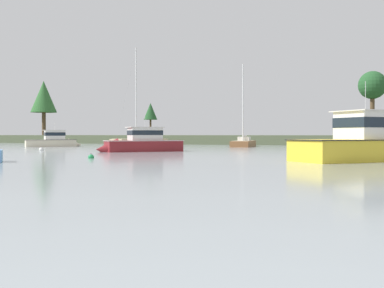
{
  "coord_description": "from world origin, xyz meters",
  "views": [
    {
      "loc": [
        11.61,
        -6.57,
        1.57
      ],
      "look_at": [
        -4.75,
        31.33,
        0.76
      ],
      "focal_mm": 44.67,
      "sensor_mm": 36.0,
      "label": 1
    }
  ],
  "objects_px": {
    "mooring_buoy_green": "(91,157)",
    "sailboat_sand": "(140,143)",
    "mooring_buoy_white": "(41,150)",
    "sailboat_wood": "(244,145)",
    "cruiser_maroon": "(137,146)",
    "cruiser_yellow": "(375,150)",
    "cruiser_cream": "(56,143)"
  },
  "relations": [
    {
      "from": "sailboat_sand",
      "to": "mooring_buoy_green",
      "type": "xyz_separation_m",
      "value": [
        16.19,
        -35.05,
        -0.22
      ]
    },
    {
      "from": "cruiser_maroon",
      "to": "mooring_buoy_white",
      "type": "height_order",
      "value": "cruiser_maroon"
    },
    {
      "from": "mooring_buoy_white",
      "to": "cruiser_yellow",
      "type": "bearing_deg",
      "value": -11.08
    },
    {
      "from": "sailboat_wood",
      "to": "mooring_buoy_green",
      "type": "xyz_separation_m",
      "value": [
        -0.09,
        -33.76,
        -0.17
      ]
    },
    {
      "from": "cruiser_cream",
      "to": "mooring_buoy_white",
      "type": "bearing_deg",
      "value": -55.77
    },
    {
      "from": "sailboat_wood",
      "to": "cruiser_cream",
      "type": "xyz_separation_m",
      "value": [
        -22.36,
        -10.08,
        0.29
      ]
    },
    {
      "from": "cruiser_maroon",
      "to": "cruiser_yellow",
      "type": "bearing_deg",
      "value": -19.59
    },
    {
      "from": "cruiser_yellow",
      "to": "mooring_buoy_white",
      "type": "relative_size",
      "value": 18.78
    },
    {
      "from": "sailboat_wood",
      "to": "cruiser_yellow",
      "type": "height_order",
      "value": "sailboat_wood"
    },
    {
      "from": "cruiser_yellow",
      "to": "mooring_buoy_green",
      "type": "xyz_separation_m",
      "value": [
        -17.4,
        -4.69,
        -0.56
      ]
    },
    {
      "from": "cruiser_maroon",
      "to": "cruiser_cream",
      "type": "height_order",
      "value": "cruiser_maroon"
    },
    {
      "from": "cruiser_cream",
      "to": "mooring_buoy_white",
      "type": "height_order",
      "value": "cruiser_cream"
    },
    {
      "from": "cruiser_cream",
      "to": "mooring_buoy_white",
      "type": "distance_m",
      "value": 15.67
    },
    {
      "from": "cruiser_yellow",
      "to": "sailboat_sand",
      "type": "distance_m",
      "value": 45.28
    },
    {
      "from": "sailboat_wood",
      "to": "cruiser_maroon",
      "type": "distance_m",
      "value": 21.94
    },
    {
      "from": "cruiser_maroon",
      "to": "sailboat_sand",
      "type": "relative_size",
      "value": 0.5
    },
    {
      "from": "cruiser_cream",
      "to": "mooring_buoy_green",
      "type": "xyz_separation_m",
      "value": [
        22.27,
        -23.68,
        -0.46
      ]
    },
    {
      "from": "cruiser_yellow",
      "to": "mooring_buoy_white",
      "type": "distance_m",
      "value": 31.45
    },
    {
      "from": "cruiser_cream",
      "to": "mooring_buoy_green",
      "type": "height_order",
      "value": "cruiser_cream"
    },
    {
      "from": "cruiser_cream",
      "to": "mooring_buoy_white",
      "type": "xyz_separation_m",
      "value": [
        8.81,
        -12.95,
        -0.45
      ]
    },
    {
      "from": "cruiser_yellow",
      "to": "mooring_buoy_green",
      "type": "distance_m",
      "value": 18.03
    },
    {
      "from": "sailboat_wood",
      "to": "sailboat_sand",
      "type": "xyz_separation_m",
      "value": [
        -16.28,
        1.29,
        0.05
      ]
    },
    {
      "from": "sailboat_wood",
      "to": "cruiser_maroon",
      "type": "xyz_separation_m",
      "value": [
        -3.53,
        -21.65,
        0.31
      ]
    },
    {
      "from": "mooring_buoy_green",
      "to": "sailboat_sand",
      "type": "bearing_deg",
      "value": 114.79
    },
    {
      "from": "mooring_buoy_white",
      "to": "sailboat_wood",
      "type": "bearing_deg",
      "value": 59.53
    },
    {
      "from": "mooring_buoy_white",
      "to": "mooring_buoy_green",
      "type": "bearing_deg",
      "value": -38.57
    },
    {
      "from": "sailboat_wood",
      "to": "cruiser_maroon",
      "type": "relative_size",
      "value": 1.52
    },
    {
      "from": "sailboat_wood",
      "to": "cruiser_cream",
      "type": "bearing_deg",
      "value": -155.74
    },
    {
      "from": "sailboat_wood",
      "to": "mooring_buoy_green",
      "type": "distance_m",
      "value": 33.76
    },
    {
      "from": "sailboat_wood",
      "to": "cruiser_cream",
      "type": "distance_m",
      "value": 24.53
    },
    {
      "from": "mooring_buoy_white",
      "to": "cruiser_cream",
      "type": "bearing_deg",
      "value": 124.23
    },
    {
      "from": "cruiser_yellow",
      "to": "sailboat_sand",
      "type": "height_order",
      "value": "sailboat_sand"
    }
  ]
}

